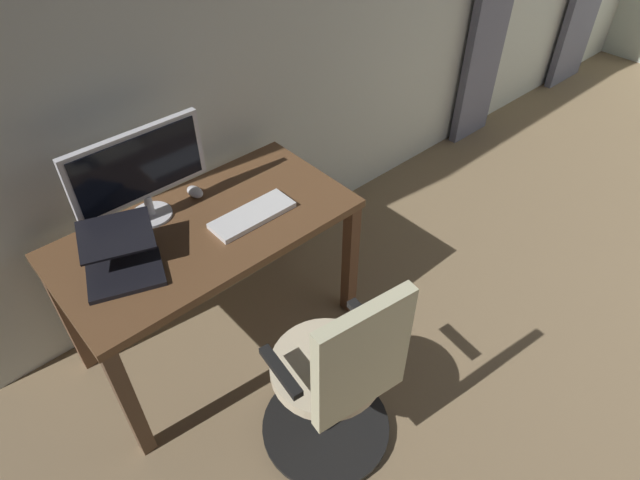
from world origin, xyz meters
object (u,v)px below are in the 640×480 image
(office_chair, at_px, (337,383))
(laptop, at_px, (122,260))
(computer_mouse, at_px, (195,192))
(desk, at_px, (208,243))
(computer_keyboard, at_px, (253,215))
(computer_monitor, at_px, (139,170))

(office_chair, relative_size, laptop, 2.53)
(laptop, relative_size, computer_mouse, 4.00)
(computer_mouse, bearing_deg, desk, 68.03)
(desk, bearing_deg, laptop, 2.43)
(office_chair, xyz_separation_m, computer_keyboard, (-0.17, -0.73, 0.29))
(desk, bearing_deg, computer_mouse, -111.97)
(computer_keyboard, bearing_deg, computer_mouse, -71.84)
(computer_monitor, height_order, laptop, computer_monitor)
(desk, distance_m, computer_mouse, 0.26)
(computer_keyboard, height_order, computer_mouse, computer_mouse)
(computer_monitor, height_order, computer_mouse, computer_monitor)
(office_chair, bearing_deg, computer_monitor, 105.88)
(computer_monitor, height_order, computer_keyboard, computer_monitor)
(laptop, bearing_deg, computer_keyboard, -166.87)
(office_chair, xyz_separation_m, computer_monitor, (0.15, -1.04, 0.52))
(computer_monitor, relative_size, computer_keyboard, 1.55)
(desk, distance_m, computer_monitor, 0.43)
(desk, xyz_separation_m, laptop, (0.38, 0.02, 0.16))
(office_chair, distance_m, computer_mouse, 1.08)
(desk, height_order, computer_monitor, computer_monitor)
(computer_monitor, distance_m, computer_keyboard, 0.50)
(office_chair, height_order, laptop, office_chair)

